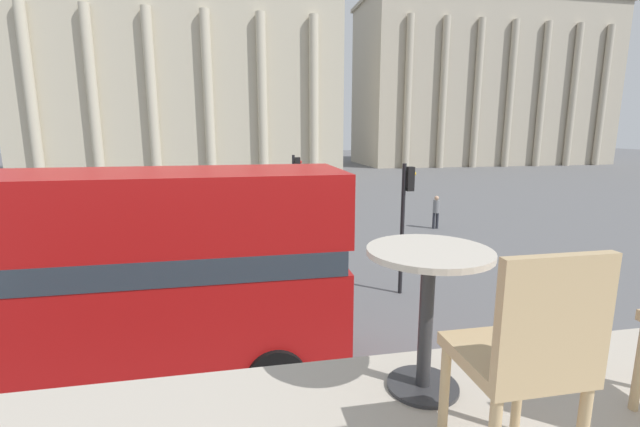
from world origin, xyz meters
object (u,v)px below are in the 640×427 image
Objects in this scene: traffic_light_near at (405,210)px; double_decker_bus at (48,274)px; cafe_dining_table at (428,288)px; cafe_chair_0 at (526,354)px; pedestrian_black at (197,185)px; car_white at (245,203)px; pedestrian_grey at (436,210)px; plaza_building_right at (482,86)px; traffic_light_mid at (295,186)px; plaza_building_left at (187,87)px.

double_decker_bus is at bearing -157.25° from traffic_light_near.
cafe_dining_table reaches higher than double_decker_bus.
cafe_chair_0 is 30.82m from pedestrian_black.
double_decker_bus is 23.51m from pedestrian_black.
cafe_chair_0 is at bearing -49.80° from double_decker_bus.
pedestrian_grey reaches higher than car_white.
cafe_chair_0 is 0.22× the size of car_white.
traffic_light_near is 14.07m from car_white.
plaza_building_right is at bearing 58.86° from cafe_dining_table.
plaza_building_right is at bearing 57.12° from traffic_light_near.
traffic_light_mid is at bearing -149.93° from pedestrian_black.
double_decker_bus is at bearing -120.85° from traffic_light_mid.
traffic_light_near is 1.02× the size of traffic_light_mid.
pedestrian_black is (-7.71, 20.02, -1.58)m from traffic_light_near.
cafe_chair_0 is 0.03× the size of plaza_building_right.
traffic_light_mid reaches higher than pedestrian_black.
double_decker_bus is 11.36m from traffic_light_mid.
plaza_building_left is at bearing 99.95° from double_decker_bus.
cafe_dining_table is 0.17× the size of car_white.
plaza_building_right is at bearing 51.20° from traffic_light_mid.
plaza_building_right is 21.66× the size of pedestrian_grey.
double_decker_bus is 6.46× the size of pedestrian_grey.
traffic_light_near is 2.36× the size of pedestrian_grey.
traffic_light_near is (-30.62, -47.36, -8.63)m from plaza_building_right.
pedestrian_grey is at bearing 11.98° from traffic_light_mid.
cafe_dining_table is at bearing 96.78° from cafe_chair_0.
plaza_building_left reaches higher than pedestrian_black.
plaza_building_right is (38.83, 50.81, 8.88)m from double_decker_bus.
plaza_building_left is (-1.41, 40.29, 7.00)m from double_decker_bus.
traffic_light_mid is at bearing -128.80° from plaza_building_right.
plaza_building_left is 8.00× the size of traffic_light_near.
pedestrian_grey is (8.70, 18.25, -3.15)m from cafe_chair_0.
cafe_dining_table is at bearing -83.01° from plaza_building_left.
traffic_light_near is at bearing 68.21° from cafe_dining_table.
pedestrian_black is (-12.58, 12.17, 0.02)m from pedestrian_grey.
cafe_dining_table is 67.14m from plaza_building_right.
plaza_building_left is 8.18× the size of traffic_light_mid.
plaza_building_left is at bearing 96.11° from cafe_chair_0.
plaza_building_left reaches higher than cafe_chair_0.
plaza_building_right is (34.53, 57.14, 7.07)m from cafe_dining_table.
double_decker_bus is 2.80× the size of traffic_light_mid.
plaza_building_right is at bearing -82.01° from pedestrian_grey.
double_decker_bus is at bearing -88.00° from plaza_building_left.
pedestrian_grey is (14.50, -29.00, -8.36)m from plaza_building_left.
traffic_light_near is (9.62, -36.85, -6.75)m from plaza_building_left.
cafe_chair_0 is at bearing -163.85° from pedestrian_black.
double_decker_bus is at bearing 121.38° from cafe_chair_0.
cafe_chair_0 is 67.62m from plaza_building_right.
double_decker_bus is 0.30× the size of plaza_building_right.
car_white is at bearing -135.74° from plaza_building_right.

